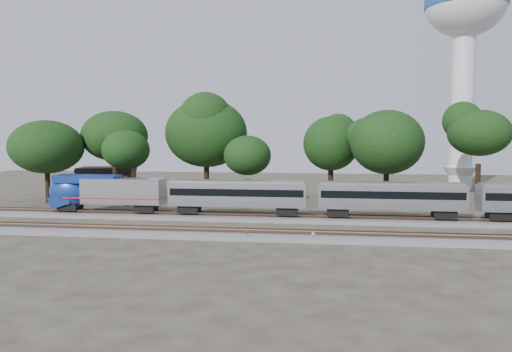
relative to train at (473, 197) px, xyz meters
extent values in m
plane|color=#383328|center=(-24.21, -6.00, -3.01)|extent=(160.00, 160.00, 0.00)
cube|color=slate|center=(-24.21, 0.00, -2.81)|extent=(160.00, 5.00, 0.40)
cube|color=brown|center=(-24.21, -0.72, -2.36)|extent=(160.00, 0.08, 0.15)
cube|color=brown|center=(-24.21, 0.72, -2.36)|extent=(160.00, 0.08, 0.15)
cube|color=slate|center=(-24.21, -10.00, -2.81)|extent=(160.00, 5.00, 0.40)
cube|color=brown|center=(-24.21, -10.72, -2.36)|extent=(160.00, 0.08, 0.15)
cube|color=brown|center=(-24.21, -9.28, -2.36)|extent=(160.00, 0.08, 0.15)
cube|color=#B9BBC1|center=(-40.15, 0.00, 0.07)|extent=(9.76, 2.76, 3.04)
ellipsoid|color=navy|center=(-47.15, 0.00, -0.16)|extent=(4.97, 2.87, 4.24)
cube|color=navy|center=(-44.66, 0.00, 1.49)|extent=(7.83, 2.71, 0.92)
cube|color=black|center=(-46.69, 0.00, 0.76)|extent=(0.41, 2.12, 1.21)
cube|color=#B31B1C|center=(-41.26, 0.00, -0.72)|extent=(11.97, 2.80, 0.17)
cube|color=black|center=(-47.01, 0.00, -1.87)|extent=(2.39, 2.03, 0.83)
cube|color=black|center=(-37.34, 0.00, -1.87)|extent=(2.39, 2.03, 0.83)
cube|color=#B9BBC1|center=(-26.18, 0.00, -0.07)|extent=(16.02, 2.76, 2.76)
cube|color=black|center=(-26.18, 0.00, 0.20)|extent=(15.47, 2.81, 0.83)
cube|color=gray|center=(-26.18, 0.00, 1.36)|extent=(15.65, 2.21, 0.32)
cube|color=black|center=(-31.98, 0.00, -1.87)|extent=(2.39, 2.03, 0.83)
cube|color=black|center=(-20.38, 0.00, -1.87)|extent=(2.39, 2.03, 0.83)
cube|color=#B9BBC1|center=(-8.81, 0.00, -0.07)|extent=(16.02, 2.76, 2.76)
cube|color=black|center=(-8.81, 0.00, 0.20)|extent=(15.47, 2.81, 0.83)
cube|color=gray|center=(-8.81, 0.00, 1.36)|extent=(15.65, 2.21, 0.32)
cube|color=black|center=(-14.61, 0.00, -1.87)|extent=(2.39, 2.03, 0.83)
cube|color=black|center=(-3.01, 0.00, -1.87)|extent=(2.39, 2.03, 0.83)
cube|color=black|center=(2.76, 0.00, -1.87)|extent=(2.39, 2.03, 0.83)
cylinder|color=#512D19|center=(-23.26, -11.99, -2.59)|extent=(0.06, 0.06, 0.84)
cylinder|color=#A2150B|center=(-23.26, -11.99, -2.22)|extent=(0.29, 0.11, 0.30)
cylinder|color=#512D19|center=(-17.13, -11.49, -2.62)|extent=(0.05, 0.05, 0.79)
cylinder|color=silver|center=(-17.13, -11.49, -2.27)|extent=(0.27, 0.12, 0.28)
cube|color=#512D19|center=(-19.14, -11.52, -2.86)|extent=(0.58, 0.47, 0.30)
cylinder|color=silver|center=(8.58, 38.82, 11.07)|extent=(4.02, 4.02, 28.16)
cone|color=silver|center=(8.58, 38.82, -1.00)|extent=(6.44, 6.44, 4.02)
ellipsoid|color=silver|center=(8.58, 38.82, 30.42)|extent=(14.08, 14.08, 11.97)
cylinder|color=#1C429C|center=(8.58, 38.82, 30.42)|extent=(14.24, 14.24, 1.61)
cube|color=maroon|center=(-52.96, 23.60, -1.22)|extent=(10.16, 8.14, 3.59)
cube|color=black|center=(-52.96, 23.60, 0.98)|extent=(10.40, 8.38, 0.81)
cylinder|color=black|center=(-55.86, 10.07, -0.82)|extent=(0.70, 0.70, 4.37)
ellipsoid|color=black|center=(-55.86, 10.07, 5.11)|extent=(8.25, 8.25, 7.01)
cylinder|color=black|center=(-47.72, 14.99, -0.40)|extent=(0.70, 0.70, 5.22)
ellipsoid|color=black|center=(-47.72, 14.99, 6.67)|extent=(9.83, 9.83, 8.36)
cylinder|color=black|center=(-43.32, 8.74, -0.92)|extent=(0.70, 0.70, 4.19)
ellipsoid|color=black|center=(-43.32, 8.74, 4.76)|extent=(7.90, 7.90, 6.71)
cylinder|color=black|center=(-33.65, 15.69, -0.29)|extent=(0.70, 0.70, 5.44)
ellipsoid|color=black|center=(-33.65, 15.69, 7.09)|extent=(10.25, 10.25, 8.72)
cylinder|color=black|center=(-26.58, 10.09, -1.11)|extent=(0.70, 0.70, 3.79)
ellipsoid|color=black|center=(-26.58, 10.09, 4.04)|extent=(7.16, 7.16, 6.08)
cylinder|color=black|center=(-15.23, 19.80, -0.71)|extent=(0.70, 0.70, 4.60)
ellipsoid|color=black|center=(-15.23, 19.80, 5.54)|extent=(8.68, 8.68, 7.38)
cylinder|color=black|center=(-7.73, 13.36, -0.63)|extent=(0.70, 0.70, 4.76)
ellipsoid|color=black|center=(-7.73, 13.36, 5.83)|extent=(8.98, 8.98, 7.63)
cylinder|color=black|center=(7.06, 22.87, -0.28)|extent=(0.70, 0.70, 5.46)
ellipsoid|color=black|center=(7.06, 22.87, 7.13)|extent=(10.30, 10.30, 8.76)
camera|label=1|loc=(-16.15, -56.90, 6.64)|focal=35.00mm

